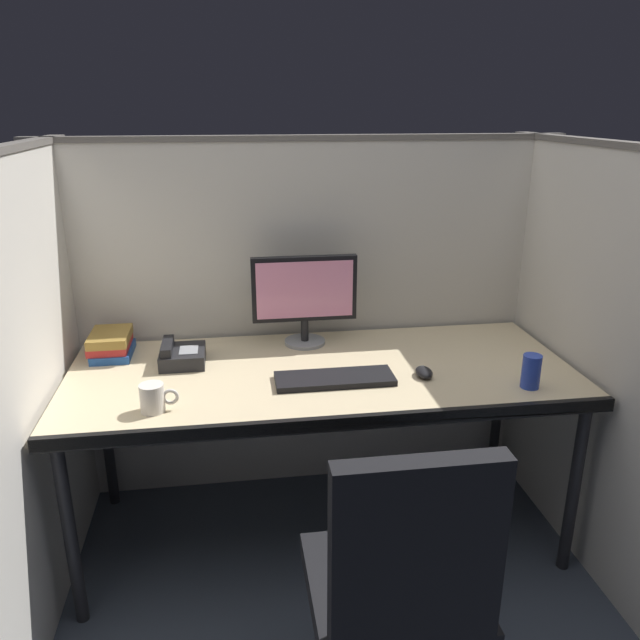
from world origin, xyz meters
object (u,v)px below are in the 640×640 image
Objects in this scene: desk_phone at (181,355)px; computer_mouse at (424,372)px; office_chair at (395,633)px; coffee_mug at (153,398)px; desk at (322,382)px; soda_can at (531,371)px; keyboard_main at (335,379)px; monitor_center at (304,294)px; book_stack at (111,344)px.

computer_mouse is at bearing -16.08° from desk_phone.
office_chair is 1.01m from coffee_mug.
desk is 0.76m from soda_can.
soda_can reaches higher than computer_mouse.
keyboard_main is 3.52× the size of soda_can.
desk_phone is at bearing 162.08° from soda_can.
monitor_center is at bearing 143.75° from soda_can.
keyboard_main is at bearing 179.10° from computer_mouse.
coffee_mug is at bearing -171.97° from computer_mouse.
soda_can is at bearing -22.53° from computer_mouse.
desk_phone is (-0.50, -0.14, -0.18)m from monitor_center.
soda_can is (0.71, -0.25, 0.11)m from desk.
monitor_center is at bearing 98.72° from keyboard_main.
book_stack is (-1.17, 0.38, 0.03)m from computer_mouse.
soda_can is at bearing -12.32° from keyboard_main.
keyboard_main is at bearing -24.25° from desk_phone.
office_chair is at bearing -60.26° from desk_phone.
office_chair is 1.26m from desk_phone.
book_stack reaches higher than computer_mouse.
book_stack is 0.31m from desk_phone.
soda_can is 0.97× the size of coffee_mug.
desk is 8.72× the size of book_stack.
desk is 0.38m from computer_mouse.
desk_phone is 1.30m from soda_can.
desk is at bearing 22.43° from coffee_mug.
monitor_center reaches higher than computer_mouse.
computer_mouse is 0.93m from desk_phone.
office_chair reaches higher than soda_can.
desk is 0.39m from monitor_center.
monitor_center is at bearing 43.43° from coffee_mug.
office_chair reaches higher than coffee_mug.
office_chair is 5.13× the size of desk_phone.
desk is 0.12m from keyboard_main.
soda_can reaches higher than desk_phone.
coffee_mug is (-1.30, 0.01, -0.01)m from soda_can.
desk_phone is (-0.89, 0.26, 0.02)m from computer_mouse.
book_stack reaches higher than desk_phone.
office_chair reaches higher than computer_mouse.
book_stack is 1.73× the size of coffee_mug.
desk is at bearing -83.81° from monitor_center.
office_chair is at bearing -53.03° from book_stack.
monitor_center is at bearing 134.67° from computer_mouse.
coffee_mug is (-0.65, 0.64, 0.42)m from office_chair.
monitor_center is 0.93m from soda_can.
keyboard_main is 0.61m from desk_phone.
coffee_mug is at bearing -167.32° from keyboard_main.
monitor_center is at bearing 1.36° from book_stack.
soda_can reaches higher than coffee_mug.
book_stack is (-0.87, 1.16, 0.42)m from office_chair.
desk is at bearing -15.49° from desk_phone.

